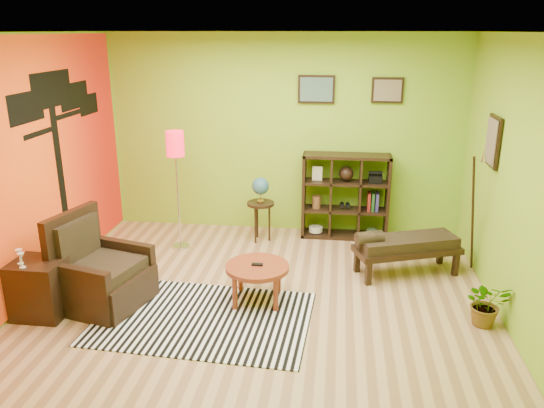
# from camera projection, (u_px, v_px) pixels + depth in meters

# --- Properties ---
(ground) EXTENTS (5.00, 5.00, 0.00)m
(ground) POSITION_uv_depth(u_px,v_px,m) (261.00, 300.00, 5.80)
(ground) COLOR tan
(ground) RESTS_ON ground
(room_shell) EXTENTS (5.04, 4.54, 2.82)m
(room_shell) POSITION_uv_depth(u_px,v_px,m) (251.00, 138.00, 5.26)
(room_shell) COLOR #88BD26
(room_shell) RESTS_ON ground
(zebra_rug) EXTENTS (2.24, 1.56, 0.01)m
(zebra_rug) POSITION_uv_depth(u_px,v_px,m) (203.00, 318.00, 5.44)
(zebra_rug) COLOR white
(zebra_rug) RESTS_ON ground
(coffee_table) EXTENTS (0.69, 0.69, 0.44)m
(coffee_table) POSITION_uv_depth(u_px,v_px,m) (257.00, 270.00, 5.69)
(coffee_table) COLOR maroon
(coffee_table) RESTS_ON ground
(armchair) EXTENTS (1.01, 1.00, 1.01)m
(armchair) POSITION_uv_depth(u_px,v_px,m) (100.00, 277.00, 5.67)
(armchair) COLOR black
(armchair) RESTS_ON ground
(side_cabinet) EXTENTS (0.51, 0.46, 0.92)m
(side_cabinet) POSITION_uv_depth(u_px,v_px,m) (40.00, 288.00, 5.43)
(side_cabinet) COLOR black
(side_cabinet) RESTS_ON ground
(floor_lamp) EXTENTS (0.24, 0.24, 1.60)m
(floor_lamp) POSITION_uv_depth(u_px,v_px,m) (176.00, 154.00, 6.82)
(floor_lamp) COLOR silver
(floor_lamp) RESTS_ON ground
(globe_table) EXTENTS (0.37, 0.37, 0.91)m
(globe_table) POSITION_uv_depth(u_px,v_px,m) (260.00, 193.00, 7.25)
(globe_table) COLOR black
(globe_table) RESTS_ON ground
(cube_shelf) EXTENTS (1.20, 0.35, 1.20)m
(cube_shelf) POSITION_uv_depth(u_px,v_px,m) (346.00, 196.00, 7.41)
(cube_shelf) COLOR black
(cube_shelf) RESTS_ON ground
(bench) EXTENTS (1.34, 0.85, 0.59)m
(bench) POSITION_uv_depth(u_px,v_px,m) (405.00, 245.00, 6.32)
(bench) COLOR black
(bench) RESTS_ON ground
(potted_plant) EXTENTS (0.46, 0.51, 0.37)m
(potted_plant) POSITION_uv_depth(u_px,v_px,m) (486.00, 308.00, 5.28)
(potted_plant) COLOR #26661E
(potted_plant) RESTS_ON ground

